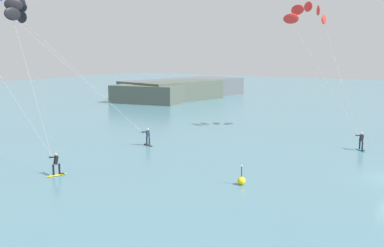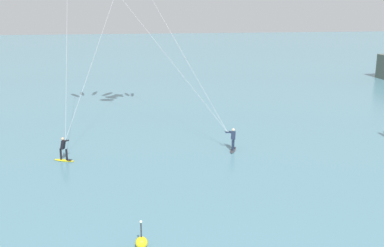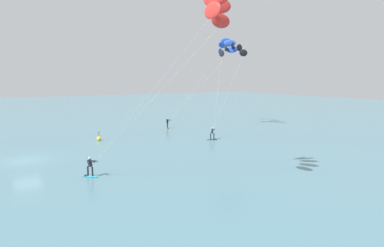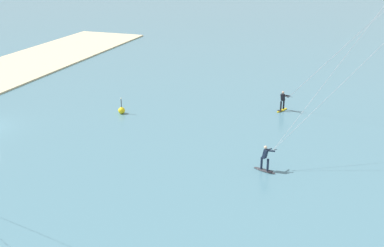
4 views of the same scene
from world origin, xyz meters
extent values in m
plane|color=slate|center=(0.00, 0.00, 0.00)|extent=(240.00, 240.00, 0.00)
ellipsoid|color=#23ADD1|center=(8.57, 4.30, 0.04)|extent=(1.36, 1.26, 0.08)
cube|color=black|center=(8.26, 4.03, 0.09)|extent=(0.40, 0.40, 0.02)
cylinder|color=black|center=(8.73, 4.45, 0.47)|extent=(0.14, 0.14, 0.78)
cylinder|color=black|center=(8.40, 4.15, 0.47)|extent=(0.14, 0.14, 0.78)
cube|color=black|center=(8.57, 4.30, 1.16)|extent=(0.44, 0.44, 0.63)
sphere|color=beige|center=(8.57, 4.30, 1.58)|extent=(0.20, 0.20, 0.20)
cylinder|color=black|center=(8.94, 4.71, 1.31)|extent=(0.39, 0.43, 0.03)
cylinder|color=black|center=(8.67, 4.58, 1.34)|extent=(0.30, 0.59, 0.15)
cylinder|color=black|center=(8.83, 4.43, 1.34)|extent=(0.58, 0.34, 0.15)
ellipsoid|color=red|center=(17.11, 10.65, 12.46)|extent=(1.76, 0.40, 1.10)
ellipsoid|color=red|center=(14.70, 12.86, 13.40)|extent=(0.90, 1.75, 1.10)
ellipsoid|color=red|center=(14.15, 13.36, 12.46)|extent=(0.40, 1.76, 1.10)
cylinder|color=#B2B2B7|center=(13.02, 7.68, 6.73)|extent=(8.19, 5.96, 10.86)
cylinder|color=#B2B2B7|center=(11.54, 9.03, 6.73)|extent=(5.23, 8.68, 10.86)
ellipsoid|color=yellow|center=(-11.98, 21.22, 0.04)|extent=(1.53, 0.89, 0.08)
cube|color=black|center=(-11.60, 21.07, 0.09)|extent=(0.37, 0.37, 0.02)
cylinder|color=black|center=(-12.18, 21.31, 0.47)|extent=(0.14, 0.14, 0.78)
cylinder|color=black|center=(-11.78, 21.14, 0.47)|extent=(0.14, 0.14, 0.78)
cube|color=black|center=(-11.98, 21.22, 1.16)|extent=(0.41, 0.40, 0.63)
sphere|color=tan|center=(-11.98, 21.22, 1.58)|extent=(0.20, 0.20, 0.20)
cylinder|color=black|center=(-11.88, 21.76, 1.31)|extent=(0.13, 0.55, 0.03)
cylinder|color=black|center=(-12.04, 21.51, 1.34)|extent=(0.20, 0.61, 0.15)
cylinder|color=black|center=(-11.82, 21.47, 1.34)|extent=(0.40, 0.56, 0.15)
ellipsoid|color=blue|center=(-7.85, 30.88, 12.68)|extent=(1.80, 1.37, 1.10)
ellipsoid|color=blue|center=(-8.67, 31.04, 13.74)|extent=(1.34, 1.82, 1.10)
ellipsoid|color=blue|center=(-10.07, 31.30, 14.15)|extent=(0.68, 1.99, 1.10)
ellipsoid|color=blue|center=(-11.47, 31.57, 13.74)|extent=(0.71, 1.99, 1.10)
ellipsoid|color=blue|center=(-12.29, 31.72, 12.68)|extent=(1.37, 1.80, 1.10)
cylinder|color=#B2B2B7|center=(-9.87, 26.32, 6.85)|extent=(4.04, 9.13, 11.08)
cylinder|color=#B2B2B7|center=(-12.08, 26.74, 6.85)|extent=(0.43, 9.97, 11.08)
ellipsoid|color=#333338|center=(-0.06, 22.08, 0.04)|extent=(0.84, 1.53, 0.08)
cube|color=black|center=(0.07, 22.47, 0.09)|extent=(0.36, 0.36, 0.02)
cylinder|color=#192338|center=(-0.14, 21.87, 0.47)|extent=(0.14, 0.14, 0.78)
cylinder|color=#192338|center=(0.01, 22.29, 0.47)|extent=(0.14, 0.14, 0.78)
cube|color=#192338|center=(-0.06, 22.08, 1.16)|extent=(0.39, 0.40, 0.63)
sphere|color=beige|center=(-0.06, 22.08, 1.58)|extent=(0.20, 0.20, 0.20)
cylinder|color=black|center=(-0.42, 22.50, 1.31)|extent=(0.38, 0.44, 0.03)
cylinder|color=#192338|center=(-0.33, 22.22, 1.34)|extent=(0.57, 0.36, 0.15)
cylinder|color=#192338|center=(-0.16, 22.36, 1.34)|extent=(0.28, 0.60, 0.15)
ellipsoid|color=black|center=(-6.08, 31.82, 12.05)|extent=(0.44, 1.55, 1.10)
ellipsoid|color=black|center=(-6.58, 31.39, 12.88)|extent=(0.78, 1.56, 1.10)
ellipsoid|color=black|center=(-7.42, 30.67, 13.20)|extent=(1.24, 1.37, 1.10)
ellipsoid|color=black|center=(-8.26, 29.95, 12.88)|extent=(1.51, 0.98, 1.10)
ellipsoid|color=black|center=(-8.76, 29.52, 12.05)|extent=(1.55, 0.44, 1.10)
cylinder|color=#B2B2B7|center=(-3.25, 27.16, 6.53)|extent=(5.68, 9.34, 10.45)
cylinder|color=#B2B2B7|center=(-4.59, 26.01, 6.53)|extent=(8.36, 7.04, 10.45)
sphere|color=yellow|center=(-6.87, 8.88, 0.28)|extent=(0.56, 0.56, 0.56)
cylinder|color=#262628|center=(-6.87, 8.88, 0.91)|extent=(0.06, 0.06, 0.70)
sphere|color=#F2F2CC|center=(-6.87, 8.88, 1.32)|extent=(0.12, 0.12, 0.12)
camera|label=1|loc=(-33.15, -3.68, 8.85)|focal=41.50mm
camera|label=2|loc=(-6.85, -11.09, 11.35)|focal=45.68mm
camera|label=3|loc=(35.42, -1.38, 8.12)|focal=30.46mm
camera|label=4|loc=(27.22, 26.79, 13.26)|focal=45.83mm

